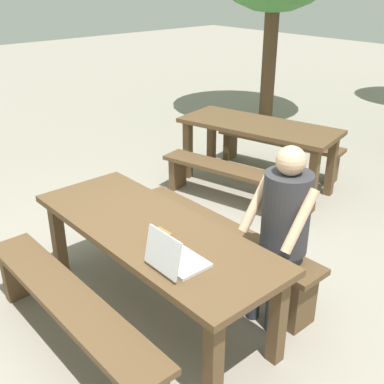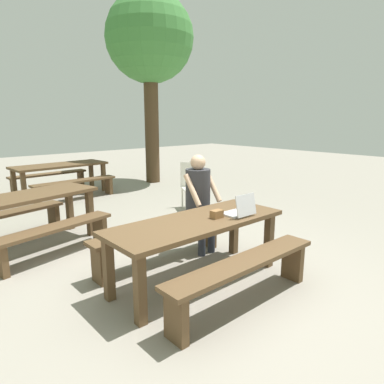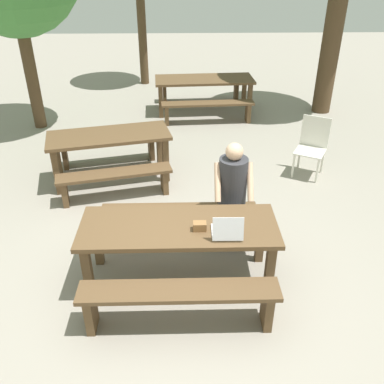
# 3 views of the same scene
# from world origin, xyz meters

# --- Properties ---
(ground_plane) EXTENTS (30.00, 30.00, 0.00)m
(ground_plane) POSITION_xyz_m (0.00, 0.00, 0.00)
(ground_plane) COLOR gray
(picnic_table_front) EXTENTS (2.07, 0.77, 0.72)m
(picnic_table_front) POSITION_xyz_m (0.00, 0.00, 0.62)
(picnic_table_front) COLOR brown
(picnic_table_front) RESTS_ON ground
(bench_near) EXTENTS (1.90, 0.30, 0.48)m
(bench_near) POSITION_xyz_m (0.00, -0.68, 0.36)
(bench_near) COLOR brown
(bench_near) RESTS_ON ground
(bench_far) EXTENTS (1.90, 0.30, 0.48)m
(bench_far) POSITION_xyz_m (0.00, 0.68, 0.36)
(bench_far) COLOR brown
(bench_far) RESTS_ON ground
(laptop) EXTENTS (0.31, 0.30, 0.26)m
(laptop) POSITION_xyz_m (0.48, -0.19, 0.78)
(laptop) COLOR silver
(laptop) RESTS_ON picnic_table_front
(small_pouch) EXTENTS (0.13, 0.09, 0.09)m
(small_pouch) POSITION_xyz_m (0.22, -0.09, 0.77)
(small_pouch) COLOR olive
(small_pouch) RESTS_ON picnic_table_front
(person_seated) EXTENTS (0.44, 0.42, 1.33)m
(person_seated) POSITION_xyz_m (0.63, 0.65, 0.79)
(person_seated) COLOR #333847
(person_seated) RESTS_ON ground
(plastic_chair) EXTENTS (0.60, 0.60, 0.93)m
(plastic_chair) POSITION_xyz_m (2.11, 2.47, 0.48)
(plastic_chair) COLOR silver
(plastic_chair) RESTS_ON ground
(picnic_table_mid) EXTENTS (2.16, 0.95, 0.74)m
(picnic_table_mid) POSITION_xyz_m (0.54, 5.44, 0.64)
(picnic_table_mid) COLOR brown
(picnic_table_mid) RESTS_ON ground
(bench_mid_south) EXTENTS (1.92, 0.41, 0.44)m
(bench_mid_south) POSITION_xyz_m (0.59, 4.73, 0.34)
(bench_mid_south) COLOR brown
(bench_mid_south) RESTS_ON ground
(bench_mid_north) EXTENTS (1.92, 0.41, 0.44)m
(bench_mid_north) POSITION_xyz_m (0.50, 6.16, 0.34)
(bench_mid_north) COLOR brown
(bench_mid_north) RESTS_ON ground
(picnic_table_rear) EXTENTS (1.94, 1.12, 0.77)m
(picnic_table_rear) POSITION_xyz_m (-1.06, 2.34, 0.64)
(picnic_table_rear) COLOR brown
(picnic_table_rear) RESTS_ON ground
(bench_rear_south) EXTENTS (1.67, 0.66, 0.42)m
(bench_rear_south) POSITION_xyz_m (-0.93, 1.76, 0.32)
(bench_rear_south) COLOR brown
(bench_rear_south) RESTS_ON ground
(bench_rear_north) EXTENTS (1.67, 0.66, 0.42)m
(bench_rear_north) POSITION_xyz_m (-1.19, 2.92, 0.32)
(bench_rear_north) COLOR brown
(bench_rear_north) RESTS_ON ground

